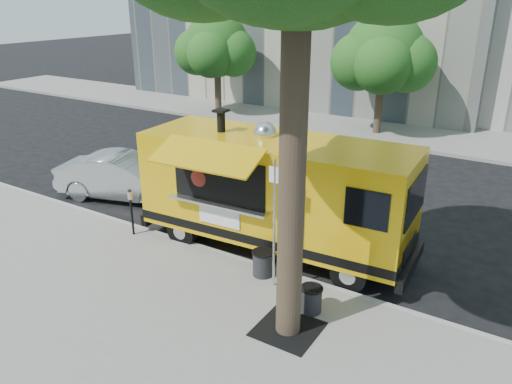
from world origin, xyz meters
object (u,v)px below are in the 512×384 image
trash_bin_left (311,298)px  trash_bin_right (263,262)px  far_tree_a (217,45)px  parking_meter (131,206)px  far_tree_b (384,53)px  food_truck (274,191)px  sedan (126,177)px  sign_post (274,217)px

trash_bin_left → trash_bin_right: size_ratio=0.93×
far_tree_a → parking_meter: bearing=-62.9°
far_tree_b → food_truck: far_tree_b is taller
parking_meter → trash_bin_left: bearing=-6.6°
far_tree_a → sedan: 12.85m
sign_post → trash_bin_left: sign_post is taller
far_tree_b → sign_post: 14.61m
far_tree_b → sedan: size_ratio=1.23×
far_tree_b → food_truck: bearing=-83.0°
trash_bin_right → trash_bin_left: bearing=-23.9°
far_tree_b → trash_bin_right: bearing=-81.4°
sedan → far_tree_a: bearing=5.2°
sign_post → trash_bin_right: sign_post is taller
far_tree_b → parking_meter: bearing=-98.1°
far_tree_b → parking_meter: far_tree_b is taller
far_tree_a → parking_meter: size_ratio=4.01×
parking_meter → sign_post: bearing=-2.5°
parking_meter → food_truck: 3.92m
parking_meter → sedan: 3.13m
far_tree_a → parking_meter: 15.59m
sedan → trash_bin_left: bearing=-125.4°
trash_bin_left → far_tree_b: bearing=104.2°
far_tree_a → food_truck: (10.54, -12.13, -2.11)m
sedan → trash_bin_left: size_ratio=7.87×
parking_meter → trash_bin_right: size_ratio=2.18×
far_tree_a → food_truck: 16.21m
far_tree_b → sedan: far_tree_b is taller
food_truck → trash_bin_left: food_truck is taller
far_tree_a → sedan: (4.66, -11.59, -3.04)m
parking_meter → food_truck: food_truck is taller
far_tree_a → far_tree_b: size_ratio=0.97×
parking_meter → trash_bin_left: 5.77m
sign_post → food_truck: bearing=120.4°
far_tree_a → trash_bin_left: 19.42m
far_tree_b → sedan: 13.12m
far_tree_a → trash_bin_left: bearing=-48.4°
sedan → trash_bin_right: sedan is taller
far_tree_a → sedan: bearing=-68.1°
sign_post → food_truck: size_ratio=0.41×
far_tree_b → trash_bin_right: 14.55m
parking_meter → sedan: parking_meter is taller
far_tree_a → sign_post: 18.14m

